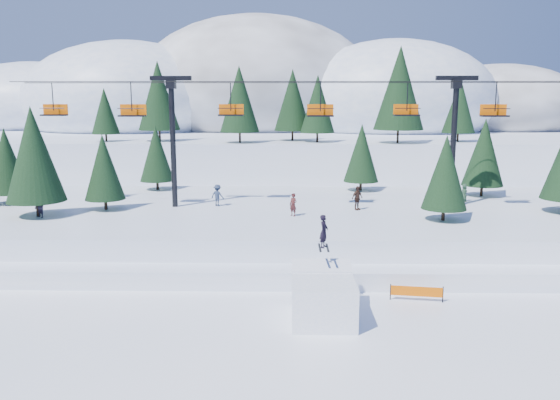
{
  "coord_description": "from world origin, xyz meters",
  "views": [
    {
      "loc": [
        0.18,
        -24.94,
        10.72
      ],
      "look_at": [
        -0.35,
        6.0,
        5.2
      ],
      "focal_mm": 35.0,
      "sensor_mm": 36.0,
      "label": 1
    }
  ],
  "objects_px": {
    "chairlift": "(301,121)",
    "banner_near": "(417,292)",
    "jump_kicker": "(323,296)",
    "banner_far": "(438,276)"
  },
  "relations": [
    {
      "from": "chairlift",
      "to": "banner_far",
      "type": "height_order",
      "value": "chairlift"
    },
    {
      "from": "banner_far",
      "to": "chairlift",
      "type": "bearing_deg",
      "value": 124.43
    },
    {
      "from": "jump_kicker",
      "to": "banner_near",
      "type": "xyz_separation_m",
      "value": [
        5.29,
        2.54,
        -0.63
      ]
    },
    {
      "from": "banner_near",
      "to": "banner_far",
      "type": "height_order",
      "value": "same"
    },
    {
      "from": "jump_kicker",
      "to": "chairlift",
      "type": "relative_size",
      "value": 0.11
    },
    {
      "from": "jump_kicker",
      "to": "chairlift",
      "type": "bearing_deg",
      "value": 92.71
    },
    {
      "from": "chairlift",
      "to": "banner_near",
      "type": "relative_size",
      "value": 16.24
    },
    {
      "from": "jump_kicker",
      "to": "banner_near",
      "type": "relative_size",
      "value": 1.78
    },
    {
      "from": "jump_kicker",
      "to": "chairlift",
      "type": "distance_m",
      "value": 18.79
    },
    {
      "from": "banner_near",
      "to": "chairlift",
      "type": "bearing_deg",
      "value": 112.96
    }
  ]
}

